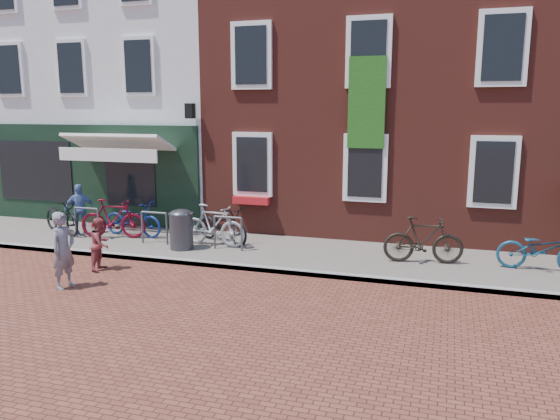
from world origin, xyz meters
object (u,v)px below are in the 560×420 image
(bicycle_2, at_px, (133,219))
(bicycle_3, at_px, (213,225))
(woman, at_px, (63,250))
(litter_bin, at_px, (181,227))
(bicycle_4, at_px, (223,224))
(bicycle_0, at_px, (62,216))
(cafe_person, at_px, (80,209))
(bicycle_1, at_px, (113,219))
(bicycle_6, at_px, (542,249))
(boy, at_px, (101,244))
(bicycle_5, at_px, (423,240))

(bicycle_2, xyz_separation_m, bicycle_3, (2.47, -0.30, 0.05))
(bicycle_3, bearing_deg, woman, 160.95)
(litter_bin, bearing_deg, bicycle_3, 39.98)
(bicycle_3, xyz_separation_m, bicycle_4, (0.10, 0.36, -0.05))
(bicycle_0, bearing_deg, bicycle_4, -60.90)
(cafe_person, bearing_deg, bicycle_1, 136.61)
(bicycle_6, bearing_deg, bicycle_3, 93.91)
(bicycle_1, bearing_deg, bicycle_4, -96.22)
(bicycle_0, distance_m, bicycle_1, 1.69)
(boy, relative_size, bicycle_1, 0.67)
(litter_bin, distance_m, bicycle_1, 2.28)
(litter_bin, height_order, bicycle_5, litter_bin)
(bicycle_3, relative_size, bicycle_4, 0.97)
(cafe_person, relative_size, bicycle_5, 0.79)
(woman, distance_m, bicycle_1, 3.74)
(litter_bin, distance_m, bicycle_4, 1.14)
(boy, bearing_deg, cafe_person, 37.60)
(woman, xyz_separation_m, bicycle_0, (-2.96, 3.60, -0.19))
(woman, xyz_separation_m, bicycle_6, (9.03, 3.66, -0.19))
(litter_bin, xyz_separation_m, woman, (-0.96, -3.04, 0.12))
(bicycle_0, bearing_deg, boy, -103.68)
(litter_bin, bearing_deg, boy, -119.84)
(cafe_person, relative_size, bicycle_4, 0.77)
(boy, xyz_separation_m, bicycle_1, (-1.21, 2.25, 0.04))
(bicycle_6, bearing_deg, bicycle_4, 91.10)
(bicycle_1, distance_m, bicycle_5, 7.90)
(bicycle_2, relative_size, bicycle_5, 1.03)
(bicycle_5, bearing_deg, boy, 100.19)
(woman, bearing_deg, bicycle_4, -18.00)
(litter_bin, xyz_separation_m, bicycle_1, (-2.23, 0.47, -0.02))
(cafe_person, height_order, bicycle_5, cafe_person)
(litter_bin, xyz_separation_m, bicycle_3, (0.61, 0.52, -0.02))
(bicycle_2, bearing_deg, bicycle_5, -86.42)
(woman, bearing_deg, cafe_person, 38.45)
(bicycle_3, relative_size, bicycle_6, 0.97)
(cafe_person, xyz_separation_m, bicycle_2, (1.51, 0.18, -0.21))
(woman, relative_size, bicycle_5, 0.88)
(bicycle_2, bearing_deg, bicycle_1, 138.58)
(boy, relative_size, bicycle_6, 0.65)
(boy, height_order, bicycle_4, boy)
(woman, bearing_deg, bicycle_3, -18.71)
(bicycle_4, bearing_deg, bicycle_2, 117.59)
(cafe_person, relative_size, bicycle_2, 0.77)
(bicycle_0, distance_m, bicycle_5, 9.59)
(bicycle_3, bearing_deg, bicycle_6, -84.40)
(bicycle_1, distance_m, bicycle_2, 0.51)
(bicycle_5, bearing_deg, cafe_person, 80.56)
(cafe_person, distance_m, bicycle_3, 3.99)
(bicycle_0, bearing_deg, bicycle_5, -65.32)
(bicycle_6, bearing_deg, bicycle_2, 91.97)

